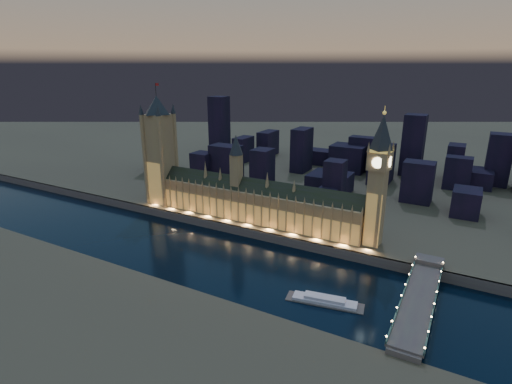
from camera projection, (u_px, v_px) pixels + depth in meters
The scene contains 9 objects.
ground_plane at pixel (218, 254), 322.43m from camera, with size 2000.00×2000.00×0.00m, color black.
north_bank at pixel (372, 143), 755.26m from camera, with size 2000.00×960.00×8.00m, color #4C4135.
embankment_wall at pixel (244, 232), 355.43m from camera, with size 2000.00×2.50×8.00m, color #57434D.
palace_of_westminster at pixel (254, 201), 366.07m from camera, with size 202.00×21.34×78.00m.
victoria_tower at pixel (160, 145), 403.61m from camera, with size 31.68×31.68×121.18m.
elizabeth_tower at pixel (379, 171), 303.52m from camera, with size 18.00×18.00×109.62m.
westminster_bridge at pixel (419, 301), 247.86m from camera, with size 19.12×113.00×15.90m.
river_boat at pixel (325, 301), 256.28m from camera, with size 50.82×19.73×4.50m.
city_backdrop at pixel (346, 159), 505.18m from camera, with size 472.10×215.63×89.40m.
Camera 1 is at (167.23, -240.84, 146.51)m, focal length 28.00 mm.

